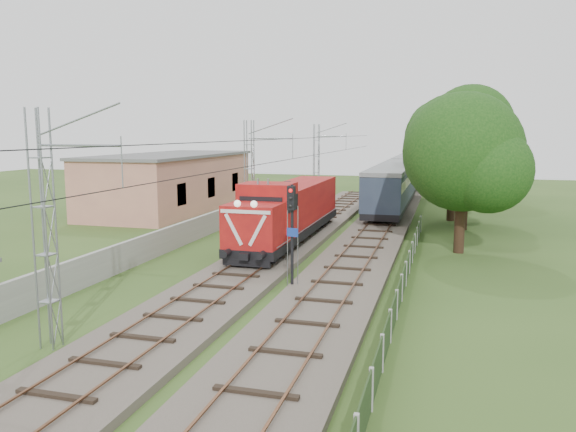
% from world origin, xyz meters
% --- Properties ---
extents(ground, '(140.00, 140.00, 0.00)m').
position_xyz_m(ground, '(0.00, 0.00, 0.00)').
color(ground, '#2E491B').
rests_on(ground, ground).
extents(track_main, '(4.20, 70.00, 0.45)m').
position_xyz_m(track_main, '(0.00, 7.00, 0.18)').
color(track_main, '#6B6054').
rests_on(track_main, ground).
extents(track_side, '(4.20, 80.00, 0.45)m').
position_xyz_m(track_side, '(5.00, 20.00, 0.18)').
color(track_side, '#6B6054').
rests_on(track_side, ground).
extents(catenary, '(3.31, 70.00, 8.00)m').
position_xyz_m(catenary, '(-2.95, 12.00, 4.05)').
color(catenary, gray).
rests_on(catenary, ground).
extents(boundary_wall, '(0.25, 40.00, 1.50)m').
position_xyz_m(boundary_wall, '(-6.50, 12.00, 0.75)').
color(boundary_wall, '#9E9E99').
rests_on(boundary_wall, ground).
extents(station_building, '(8.40, 20.40, 5.22)m').
position_xyz_m(station_building, '(-15.00, 24.00, 2.63)').
color(station_building, tan).
rests_on(station_building, ground).
extents(fence, '(0.12, 32.00, 1.20)m').
position_xyz_m(fence, '(8.00, 3.00, 0.60)').
color(fence, black).
rests_on(fence, ground).
extents(locomotive, '(2.95, 16.83, 4.27)m').
position_xyz_m(locomotive, '(0.00, 11.21, 2.21)').
color(locomotive, black).
rests_on(locomotive, ground).
extents(coach_rake, '(3.11, 116.17, 3.59)m').
position_xyz_m(coach_rake, '(5.00, 76.12, 2.57)').
color(coach_rake, black).
rests_on(coach_rake, ground).
extents(signal_post, '(0.54, 0.42, 4.89)m').
position_xyz_m(signal_post, '(3.04, 0.73, 3.36)').
color(signal_post, black).
rests_on(signal_post, ground).
extents(tree_a, '(7.39, 7.04, 9.58)m').
position_xyz_m(tree_a, '(10.64, 11.43, 5.98)').
color(tree_a, '#392117').
rests_on(tree_a, ground).
extents(tree_b, '(6.29, 5.99, 8.16)m').
position_xyz_m(tree_b, '(11.14, 19.96, 5.09)').
color(tree_b, '#392117').
rests_on(tree_b, ground).
extents(tree_c, '(7.96, 7.58, 10.32)m').
position_xyz_m(tree_c, '(10.23, 24.22, 6.44)').
color(tree_c, '#392117').
rests_on(tree_c, ground).
extents(tree_d, '(9.37, 8.93, 12.15)m').
position_xyz_m(tree_d, '(11.99, 38.89, 7.58)').
color(tree_d, '#392117').
rests_on(tree_d, ground).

